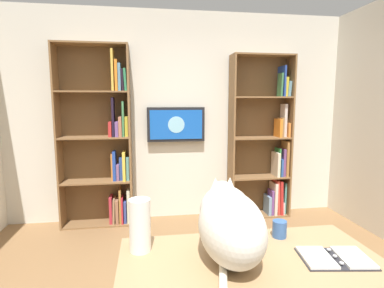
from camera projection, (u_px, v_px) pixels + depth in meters
wall_back at (179, 117)px, 4.05m from camera, size 4.52×0.06×2.70m
bookshelf_left at (266, 146)px, 4.11m from camera, size 0.81×0.28×2.15m
bookshelf_right at (104, 143)px, 3.79m from camera, size 0.87×0.28×2.23m
wall_mounted_tv at (176, 124)px, 3.97m from camera, size 0.75×0.07×0.45m
desk at (252, 284)px, 1.51m from camera, size 1.30×0.64×0.78m
cat at (229, 222)px, 1.50m from camera, size 0.31×0.65×0.37m
open_binder at (335, 258)px, 1.50m from camera, size 0.36×0.26×0.02m
paper_towel_roll at (140, 225)px, 1.57m from camera, size 0.11×0.11×0.28m
coffee_mug at (280, 229)px, 1.75m from camera, size 0.08×0.08×0.10m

